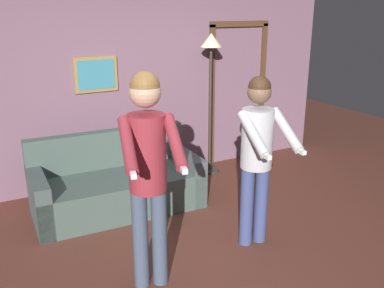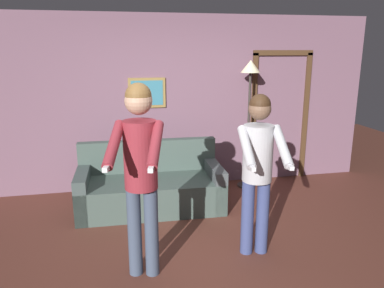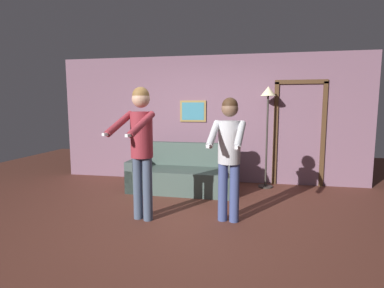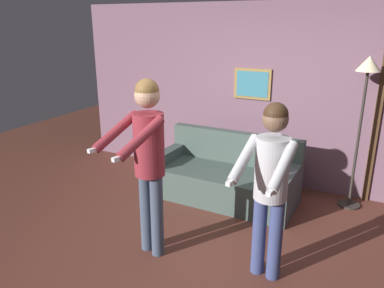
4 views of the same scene
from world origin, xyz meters
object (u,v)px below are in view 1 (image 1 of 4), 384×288
Objects in this scene: torchiere_lamp at (211,62)px; person_standing_left at (148,162)px; person_standing_right at (258,147)px; couch at (117,186)px.

person_standing_left is (-1.77, -2.07, -0.44)m from torchiere_lamp.
torchiere_lamp is 2.07m from person_standing_right.
torchiere_lamp reaches higher than person_standing_left.
person_standing_right is at bearing 7.73° from person_standing_left.
couch is 1.78m from person_standing_left.
torchiere_lamp is 1.15× the size of person_standing_right.
person_standing_left is at bearing -98.01° from couch.
person_standing_right is (1.17, 0.16, -0.11)m from person_standing_left.
person_standing_right is (0.96, -1.39, 0.74)m from couch.
person_standing_right reaches higher than couch.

